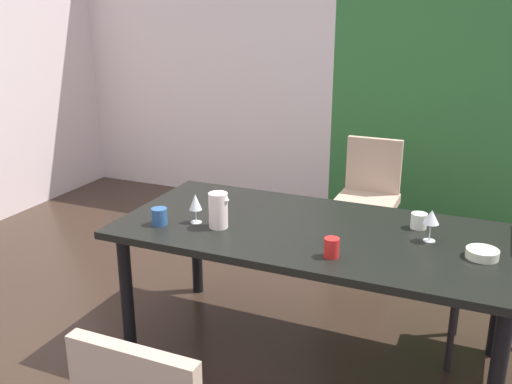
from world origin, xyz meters
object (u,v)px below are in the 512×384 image
cup_rear (332,248)px  pitcher_north (218,210)px  wine_glass_left (431,218)px  dining_table (315,242)px  chair_head_far (369,192)px  cup_right (419,221)px  cup_center (159,217)px  wine_glass_east (195,203)px  serving_bowl_near_shelf (482,254)px

cup_rear → pitcher_north: pitcher_north is taller
wine_glass_left → cup_rear: size_ratio=1.76×
dining_table → chair_head_far: size_ratio=2.29×
dining_table → chair_head_far: bearing=91.0°
cup_right → cup_center: cup_center is taller
wine_glass_east → cup_right: (1.11, 0.39, -0.07)m
chair_head_far → wine_glass_east: 1.74m
cup_rear → pitcher_north: size_ratio=0.49×
cup_rear → cup_center: 0.96m
chair_head_far → cup_right: size_ratio=10.83×
chair_head_far → wine_glass_left: size_ratio=5.56×
wine_glass_left → pitcher_north: size_ratio=0.85×
cup_right → pitcher_north: pitcher_north is taller
wine_glass_east → wine_glass_left: bearing=11.3°
cup_center → dining_table: bearing=18.9°
cup_right → cup_center: size_ratio=0.92×
dining_table → cup_center: size_ratio=22.76×
wine_glass_left → cup_right: size_ratio=1.95×
wine_glass_left → cup_rear: wine_glass_left is taller
chair_head_far → cup_rear: (0.20, -1.74, 0.28)m
dining_table → wine_glass_east: wine_glass_east is taller
dining_table → cup_center: (-0.78, -0.27, 0.12)m
wine_glass_left → cup_rear: 0.55m
wine_glass_east → cup_center: wine_glass_east is taller
serving_bowl_near_shelf → cup_rear: bearing=-157.7°
pitcher_north → chair_head_far: bearing=74.4°
dining_table → cup_rear: bearing=-60.0°
serving_bowl_near_shelf → cup_rear: 0.70m
chair_head_far → wine_glass_east: size_ratio=5.64×
serving_bowl_near_shelf → dining_table: bearing=177.4°
cup_center → pitcher_north: pitcher_north is taller
wine_glass_left → cup_right: wine_glass_left is taller
serving_bowl_near_shelf → cup_right: (-0.33, 0.26, 0.02)m
wine_glass_left → cup_center: size_ratio=1.79×
dining_table → chair_head_far: (-0.02, 1.44, -0.16)m
chair_head_far → serving_bowl_near_shelf: (0.84, -1.47, 0.26)m
wine_glass_left → serving_bowl_near_shelf: (0.25, -0.11, -0.10)m
wine_glass_east → chair_head_far: bearing=69.7°
wine_glass_east → cup_right: bearing=19.5°
dining_table → cup_rear: (0.17, -0.30, 0.12)m
chair_head_far → wine_glass_left: wine_glass_left is taller
cup_right → dining_table: bearing=-155.3°
serving_bowl_near_shelf → cup_rear: cup_rear is taller
chair_head_far → wine_glass_east: wine_glass_east is taller
serving_bowl_near_shelf → cup_right: size_ratio=1.78×
wine_glass_east → pitcher_north: bearing=-4.7°
cup_rear → wine_glass_left: bearing=43.2°
chair_head_far → cup_center: chair_head_far is taller
chair_head_far → serving_bowl_near_shelf: bearing=119.8°
chair_head_far → cup_center: size_ratio=9.95×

